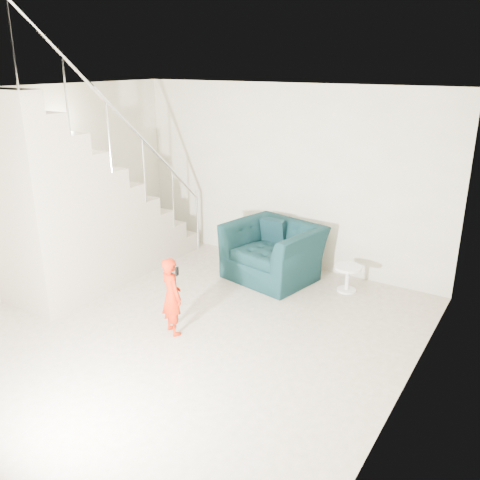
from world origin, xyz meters
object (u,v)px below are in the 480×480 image
(armchair, at_px, (273,252))
(side_table, at_px, (348,274))
(toddler, at_px, (172,296))
(staircase, at_px, (82,219))

(armchair, relative_size, side_table, 3.34)
(armchair, bearing_deg, side_table, 18.15)
(toddler, height_order, staircase, staircase)
(toddler, xyz_separation_m, staircase, (-1.93, 0.46, 0.48))
(armchair, relative_size, toddler, 1.32)
(armchair, bearing_deg, toddler, -85.09)
(armchair, relative_size, staircase, 0.34)
(armchair, xyz_separation_m, staircase, (-2.15, -1.55, 0.55))
(toddler, height_order, side_table, toddler)
(side_table, xyz_separation_m, staircase, (-3.23, -1.68, 0.70))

